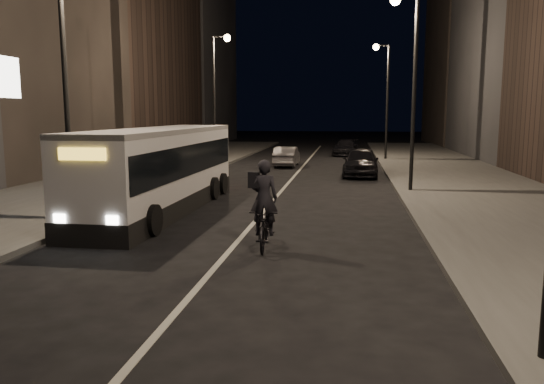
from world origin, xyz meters
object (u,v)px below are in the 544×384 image
(streetlight_right_far, at_px, (384,86))
(car_near, at_px, (361,162))
(streetlight_left_far, at_px, (218,82))
(cyclist_on_bicycle, at_px, (265,219))
(car_mid, at_px, (287,156))
(streetlight_right_mid, at_px, (409,66))
(streetlight_left_near, at_px, (72,48))
(car_far, at_px, (346,148))
(city_bus, at_px, (161,166))

(streetlight_right_far, distance_m, car_near, 11.03)
(streetlight_right_far, relative_size, streetlight_left_far, 1.00)
(cyclist_on_bicycle, bearing_deg, car_mid, 90.72)
(streetlight_right_far, relative_size, cyclist_on_bicycle, 3.53)
(streetlight_right_mid, relative_size, car_mid, 2.08)
(car_mid, bearing_deg, streetlight_left_near, 77.33)
(streetlight_left_near, bearing_deg, streetlight_left_far, 90.00)
(car_far, bearing_deg, cyclist_on_bicycle, -85.90)
(streetlight_left_near, bearing_deg, car_near, 57.67)
(streetlight_right_far, relative_size, car_far, 1.85)
(streetlight_right_mid, bearing_deg, car_mid, 120.32)
(car_far, bearing_deg, city_bus, -96.09)
(streetlight_left_near, xyz_separation_m, car_mid, (4.29, 18.90, -4.72))
(city_bus, relative_size, cyclist_on_bicycle, 4.72)
(streetlight_left_far, relative_size, car_near, 1.75)
(streetlight_right_mid, distance_m, car_near, 7.83)
(streetlight_right_mid, bearing_deg, streetlight_left_far, 136.84)
(streetlight_right_far, distance_m, car_mid, 9.43)
(car_far, bearing_deg, streetlight_right_mid, -75.15)
(streetlight_left_near, distance_m, car_far, 30.02)
(streetlight_left_far, xyz_separation_m, car_near, (8.93, -3.88, -4.57))
(cyclist_on_bicycle, bearing_deg, car_near, 76.02)
(city_bus, bearing_deg, streetlight_right_mid, 32.09)
(streetlight_left_near, distance_m, car_mid, 19.95)
(car_mid, bearing_deg, city_bus, 81.23)
(streetlight_right_mid, distance_m, streetlight_left_far, 14.62)
(car_mid, bearing_deg, car_near, 134.25)
(cyclist_on_bicycle, relative_size, car_mid, 0.59)
(streetlight_right_mid, xyz_separation_m, cyclist_on_bicycle, (-4.49, -10.20, -4.60))
(streetlight_right_far, bearing_deg, city_bus, -112.62)
(streetlight_right_far, height_order, city_bus, streetlight_right_far)
(streetlight_right_far, relative_size, car_mid, 2.08)
(city_bus, bearing_deg, car_near, 58.82)
(streetlight_left_far, height_order, car_far, streetlight_left_far)
(streetlight_right_far, xyz_separation_m, city_bus, (-8.93, -21.44, -3.78))
(streetlight_right_mid, relative_size, streetlight_left_near, 1.00)
(streetlight_left_near, xyz_separation_m, cyclist_on_bicycle, (6.18, -2.20, -4.60))
(streetlight_right_mid, relative_size, streetlight_right_far, 1.00)
(streetlight_left_far, xyz_separation_m, car_far, (8.03, 10.54, -4.72))
(city_bus, distance_m, car_near, 13.64)
(streetlight_left_near, xyz_separation_m, streetlight_left_far, (0.00, 18.00, 0.00))
(streetlight_right_mid, height_order, streetlight_left_near, same)
(streetlight_left_near, bearing_deg, cyclist_on_bicycle, -19.63)
(city_bus, relative_size, car_far, 2.47)
(car_near, xyz_separation_m, car_mid, (-4.64, 4.79, -0.15))
(car_mid, relative_size, car_far, 0.89)
(city_bus, distance_m, cyclist_on_bicycle, 6.57)
(streetlight_right_mid, distance_m, car_mid, 13.48)
(streetlight_left_far, height_order, city_bus, streetlight_left_far)
(city_bus, height_order, cyclist_on_bicycle, city_bus)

